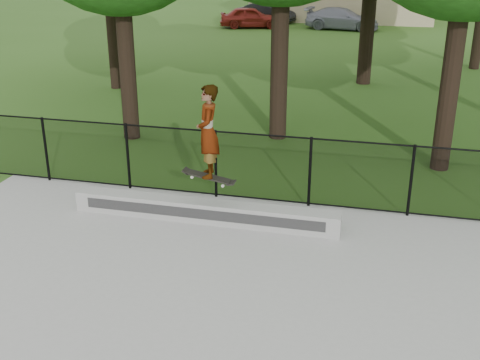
{
  "coord_description": "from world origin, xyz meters",
  "views": [
    {
      "loc": [
        1.33,
        -5.55,
        5.25
      ],
      "look_at": [
        -1.05,
        4.2,
        1.2
      ],
      "focal_mm": 45.0,
      "sensor_mm": 36.0,
      "label": 1
    }
  ],
  "objects_px": {
    "skater_airborne": "(208,133)",
    "grind_ledge": "(205,211)",
    "car_c": "(342,19)",
    "car_a": "(251,17)",
    "car_b": "(267,13)"
  },
  "relations": [
    {
      "from": "car_b",
      "to": "car_c",
      "type": "distance_m",
      "value": 5.6
    },
    {
      "from": "car_a",
      "to": "grind_ledge",
      "type": "bearing_deg",
      "value": 176.64
    },
    {
      "from": "grind_ledge",
      "to": "car_c",
      "type": "xyz_separation_m",
      "value": [
        0.31,
        27.98,
        0.38
      ]
    },
    {
      "from": "skater_airborne",
      "to": "grind_ledge",
      "type": "bearing_deg",
      "value": 140.55
    },
    {
      "from": "car_c",
      "to": "skater_airborne",
      "type": "height_order",
      "value": "skater_airborne"
    },
    {
      "from": "car_c",
      "to": "skater_airborne",
      "type": "distance_m",
      "value": 28.12
    },
    {
      "from": "grind_ledge",
      "to": "car_a",
      "type": "xyz_separation_m",
      "value": [
        -5.28,
        27.34,
        0.38
      ]
    },
    {
      "from": "car_a",
      "to": "car_b",
      "type": "bearing_deg",
      "value": -23.2
    },
    {
      "from": "car_a",
      "to": "car_c",
      "type": "bearing_deg",
      "value": -97.75
    },
    {
      "from": "grind_ledge",
      "to": "car_b",
      "type": "height_order",
      "value": "car_b"
    },
    {
      "from": "car_a",
      "to": "skater_airborne",
      "type": "height_order",
      "value": "skater_airborne"
    },
    {
      "from": "car_b",
      "to": "car_c",
      "type": "bearing_deg",
      "value": -101.51
    },
    {
      "from": "car_a",
      "to": "car_c",
      "type": "relative_size",
      "value": 0.92
    },
    {
      "from": "car_b",
      "to": "car_a",
      "type": "bearing_deg",
      "value": -177.22
    },
    {
      "from": "car_b",
      "to": "car_c",
      "type": "height_order",
      "value": "car_c"
    }
  ]
}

